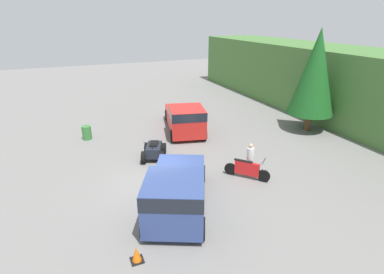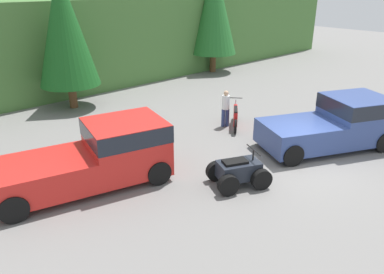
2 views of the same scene
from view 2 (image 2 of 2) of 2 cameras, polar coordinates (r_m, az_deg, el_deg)
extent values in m
plane|color=slate|center=(14.11, 16.44, -3.84)|extent=(80.00, 80.00, 0.00)
cube|color=#477538|center=(25.12, -16.11, 13.85)|extent=(44.00, 6.00, 5.16)
cylinder|color=brown|center=(20.32, -17.71, 5.99)|extent=(0.41, 0.41, 1.22)
cone|color=#19561E|center=(19.68, -18.91, 15.44)|extent=(2.97, 2.97, 5.54)
cylinder|color=brown|center=(27.46, 3.19, 11.29)|extent=(0.44, 0.44, 1.32)
cone|color=#236628|center=(26.98, 3.36, 18.93)|extent=(3.22, 3.22, 6.00)
cube|color=red|center=(12.42, -9.95, -1.38)|extent=(2.83, 2.65, 1.73)
cube|color=#1E232D|center=(12.20, -10.13, 1.06)|extent=(2.85, 2.67, 0.55)
cube|color=red|center=(12.12, -21.78, -5.52)|extent=(3.35, 2.77, 0.93)
cylinder|color=black|center=(13.76, -8.50, -1.96)|extent=(0.85, 0.46, 0.81)
cylinder|color=black|center=(12.10, -5.14, -5.42)|extent=(0.85, 0.46, 0.81)
cylinder|color=black|center=(13.11, -26.29, -5.54)|extent=(0.85, 0.46, 0.81)
cylinder|color=black|center=(11.36, -25.54, -9.82)|extent=(0.85, 0.46, 0.81)
cube|color=#334784|center=(16.10, 23.67, 2.66)|extent=(2.95, 2.90, 1.73)
cube|color=#1E232D|center=(15.93, 23.99, 4.58)|extent=(2.98, 2.93, 0.55)
cube|color=#334784|center=(14.77, 15.98, 0.34)|extent=(3.40, 3.11, 0.93)
cylinder|color=black|center=(17.40, 22.80, 1.81)|extent=(0.85, 0.59, 0.81)
cylinder|color=black|center=(16.06, 27.15, -0.65)|extent=(0.85, 0.59, 0.81)
cylinder|color=black|center=(15.24, 11.19, 0.36)|extent=(0.85, 0.59, 0.81)
cylinder|color=black|center=(13.69, 15.03, -2.66)|extent=(0.85, 0.59, 0.81)
cylinder|color=black|center=(17.70, 6.58, 3.50)|extent=(0.52, 0.49, 0.62)
cylinder|color=black|center=(16.15, 6.63, 1.59)|extent=(0.52, 0.49, 0.62)
cube|color=red|center=(16.85, 6.64, 3.27)|extent=(1.00, 0.93, 0.67)
cylinder|color=#B7B7BC|center=(17.52, 6.64, 4.68)|extent=(0.25, 0.23, 0.78)
cylinder|color=black|center=(17.40, 6.70, 5.94)|extent=(0.43, 0.47, 0.04)
cube|color=black|center=(16.54, 6.70, 4.24)|extent=(0.75, 0.70, 0.06)
cylinder|color=black|center=(12.74, 8.45, -4.40)|extent=(0.70, 0.47, 0.67)
cylinder|color=black|center=(12.00, 10.53, -6.36)|extent=(0.70, 0.47, 0.67)
cylinder|color=black|center=(12.30, 3.70, -5.22)|extent=(0.70, 0.47, 0.67)
cylinder|color=black|center=(11.53, 5.54, -7.34)|extent=(0.70, 0.47, 0.67)
cube|color=#1E232D|center=(12.04, 7.12, -4.99)|extent=(1.51, 1.22, 0.55)
cylinder|color=black|center=(12.04, 9.31, -2.71)|extent=(0.07, 0.07, 0.35)
cylinder|color=black|center=(11.97, 9.36, -1.95)|extent=(0.40, 0.85, 0.04)
cube|color=black|center=(11.84, 6.58, -3.74)|extent=(0.87, 0.70, 0.08)
cylinder|color=navy|center=(16.85, 4.79, 2.95)|extent=(0.23, 0.23, 0.82)
cylinder|color=navy|center=(16.91, 5.39, 3.00)|extent=(0.23, 0.23, 0.82)
cylinder|color=white|center=(16.65, 5.18, 5.29)|extent=(0.46, 0.46, 0.61)
sphere|color=tan|center=(16.53, 5.23, 6.67)|extent=(0.30, 0.30, 0.22)
camera|label=1|loc=(23.08, 43.55, 20.14)|focal=28.00mm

